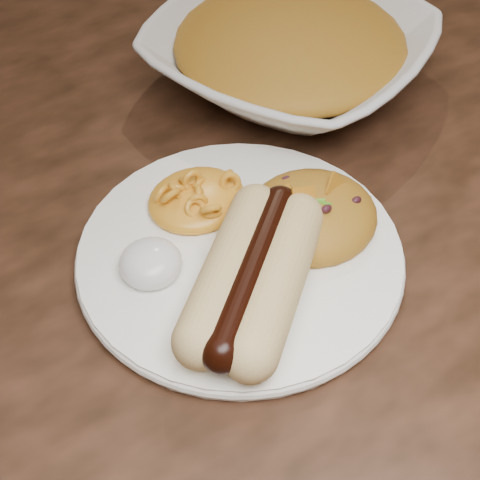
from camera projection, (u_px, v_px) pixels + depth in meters
table at (124, 338)px, 0.62m from camera, size 1.60×0.90×0.75m
plate at (240, 255)px, 0.55m from camera, size 0.30×0.30×0.01m
hotdog at (253, 275)px, 0.50m from camera, size 0.12×0.14×0.04m
mac_and_cheese at (196, 190)px, 0.57m from camera, size 0.09×0.08×0.03m
sour_cream at (150, 258)px, 0.52m from camera, size 0.05×0.05×0.03m
taco_salad at (312, 206)px, 0.55m from camera, size 0.10×0.10×0.05m
serving_bowl at (290, 55)px, 0.68m from camera, size 0.32×0.32×0.06m
bowl_filling at (291, 37)px, 0.67m from camera, size 0.22×0.22×0.05m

